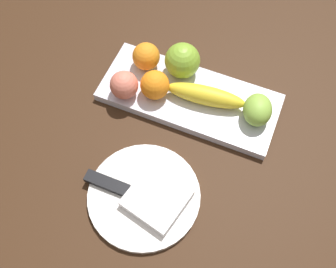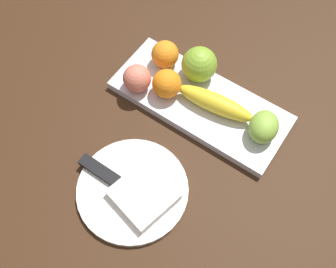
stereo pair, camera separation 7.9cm
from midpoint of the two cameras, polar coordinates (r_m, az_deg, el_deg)
name	(u,v)px [view 1 (the left image)]	position (r m, az deg, el deg)	size (l,w,h in m)	color
ground_plane	(174,105)	(0.88, -1.69, 3.93)	(2.40, 2.40, 0.00)	#382111
fruit_tray	(189,97)	(0.88, 0.47, 4.97)	(0.38, 0.16, 0.02)	silver
apple	(182,61)	(0.87, -0.55, 10.15)	(0.08, 0.08, 0.08)	#82AF31
banana	(206,95)	(0.84, 2.76, 5.25)	(0.17, 0.04, 0.04)	yellow
orange_near_apple	(156,83)	(0.85, -4.42, 6.96)	(0.06, 0.06, 0.06)	orange
orange_near_banana	(146,56)	(0.90, -5.67, 10.69)	(0.06, 0.06, 0.06)	orange
peach	(124,85)	(0.86, -8.88, 6.66)	(0.06, 0.06, 0.06)	#E47760
grape_bunch	(258,110)	(0.83, 9.97, 3.16)	(0.07, 0.06, 0.05)	#8CBA42
dinner_plate	(144,196)	(0.79, -6.32, -9.02)	(0.22, 0.22, 0.01)	white
folded_napkin	(157,198)	(0.77, -4.58, -9.39)	(0.10, 0.10, 0.02)	white
knife	(114,186)	(0.79, -10.46, -7.57)	(0.18, 0.02, 0.01)	silver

